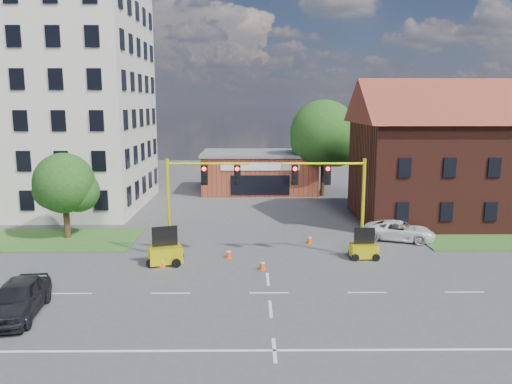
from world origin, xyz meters
TOP-DOWN VIEW (x-y plane):
  - ground at (0.00, 0.00)m, footprint 120.00×120.00m
  - lane_markings at (0.00, -3.00)m, footprint 60.00×36.00m
  - office_block at (-20.00, 21.90)m, footprint 18.40×15.40m
  - brick_shop at (0.00, 29.98)m, footprint 12.40×8.40m
  - townhouse_row at (18.00, 16.00)m, footprint 21.00×11.00m
  - tree_large at (6.85, 27.08)m, footprint 7.20×6.86m
  - tree_nw_front at (-13.78, 10.58)m, footprint 4.45×4.24m
  - signal_mast_west at (-4.36, 6.00)m, footprint 5.30×0.60m
  - signal_mast_east at (4.36, 6.00)m, footprint 5.30×0.60m
  - trailer_west at (-6.05, 4.70)m, footprint 2.24×1.83m
  - trailer_east at (6.09, 5.68)m, footprint 1.67×1.14m
  - cone_a at (-6.15, 4.13)m, footprint 0.40×0.40m
  - cone_b at (-2.31, 5.80)m, footprint 0.40×0.40m
  - cone_c at (-0.26, 3.55)m, footprint 0.40×0.40m
  - cone_d at (3.09, 9.00)m, footprint 0.40×0.40m
  - pickup_white at (9.52, 9.86)m, footprint 5.31×3.67m
  - sedan_dark at (-11.45, -2.64)m, footprint 2.52×5.09m

SIDE VIEW (x-z plane):
  - ground at x=0.00m, z-range 0.00..0.00m
  - lane_markings at x=0.00m, z-range 0.00..0.01m
  - cone_a at x=-6.15m, z-range -0.01..0.69m
  - cone_b at x=-2.31m, z-range -0.01..0.69m
  - cone_c at x=-0.26m, z-range -0.01..0.69m
  - cone_d at x=3.09m, z-range -0.01..0.69m
  - trailer_east at x=6.09m, z-range -0.35..1.52m
  - pickup_white at x=9.52m, z-range 0.00..1.35m
  - trailer_west at x=-6.05m, z-range -0.41..1.79m
  - sedan_dark at x=-11.45m, z-range 0.00..1.67m
  - brick_shop at x=0.00m, z-range 0.01..4.31m
  - tree_nw_front at x=-13.78m, z-range 0.77..6.90m
  - signal_mast_west at x=-4.36m, z-range 0.82..7.02m
  - signal_mast_east at x=4.36m, z-range 0.82..7.02m
  - townhouse_row at x=18.00m, z-range 0.18..11.68m
  - tree_large at x=6.85m, z-range 1.24..11.14m
  - office_block at x=-20.00m, z-range 0.01..20.61m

